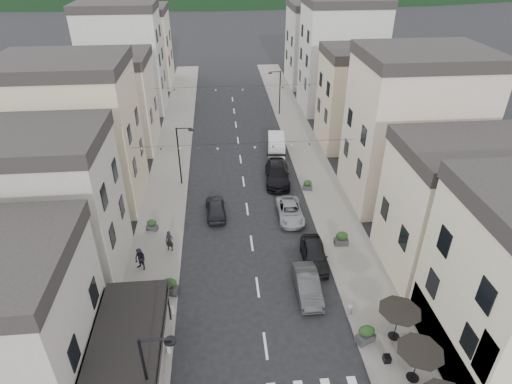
# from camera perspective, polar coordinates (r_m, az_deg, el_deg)

# --- Properties ---
(sidewalk_left) EXTENTS (4.00, 76.00, 0.12)m
(sidewalk_left) POSITION_cam_1_polar(r_m,az_deg,el_deg) (48.25, -11.11, 4.55)
(sidewalk_left) COLOR slate
(sidewalk_left) RESTS_ON ground
(sidewalk_right) EXTENTS (4.00, 76.00, 0.12)m
(sidewalk_right) POSITION_cam_1_polar(r_m,az_deg,el_deg) (48.90, 6.69, 5.32)
(sidewalk_right) COLOR slate
(sidewalk_right) RESTS_ON ground
(boutique_awning) EXTENTS (3.77, 7.50, 3.28)m
(boutique_awning) POSITION_cam_1_polar(r_m,az_deg,el_deg) (24.68, -16.18, -17.51)
(boutique_awning) COLOR black
(boutique_awning) RESTS_ON ground
(buildings_row_left) EXTENTS (10.20, 54.16, 14.00)m
(buildings_row_left) POSITION_cam_1_polar(r_m,az_deg,el_deg) (52.55, -19.10, 12.81)
(buildings_row_left) COLOR #A7A299
(buildings_row_left) RESTS_ON ground
(buildings_row_right) EXTENTS (10.20, 54.16, 14.50)m
(buildings_row_right) POSITION_cam_1_polar(r_m,az_deg,el_deg) (52.61, 13.84, 13.84)
(buildings_row_right) COLOR beige
(buildings_row_right) RESTS_ON ground
(cafe_terrace) EXTENTS (2.50, 8.10, 2.53)m
(cafe_terrace) POSITION_cam_1_polar(r_m,az_deg,el_deg) (25.33, 20.94, -19.61)
(cafe_terrace) COLOR black
(cafe_terrace) RESTS_ON ground
(streetlamp_left_near) EXTENTS (1.70, 0.56, 6.00)m
(streetlamp_left_near) POSITION_cam_1_polar(r_m,az_deg,el_deg) (22.10, -13.76, -22.34)
(streetlamp_left_near) COLOR black
(streetlamp_left_near) RESTS_ON ground
(streetlamp_left_far) EXTENTS (1.70, 0.56, 6.00)m
(streetlamp_left_far) POSITION_cam_1_polar(r_m,az_deg,el_deg) (41.13, -9.92, 5.50)
(streetlamp_left_far) COLOR black
(streetlamp_left_far) RESTS_ON ground
(streetlamp_right_far) EXTENTS (1.70, 0.56, 6.00)m
(streetlamp_right_far) POSITION_cam_1_polar(r_m,az_deg,el_deg) (58.30, 2.94, 13.63)
(streetlamp_right_far) COLOR black
(streetlamp_right_far) RESTS_ON ground
(bollards) EXTENTS (11.66, 10.26, 0.60)m
(bollards) POSITION_cam_1_polar(r_m,az_deg,el_deg) (26.62, 1.41, -20.07)
(bollards) COLOR gray
(bollards) RESTS_ON ground
(bunting_near) EXTENTS (19.00, 0.28, 0.62)m
(bunting_near) POSITION_cam_1_polar(r_m,az_deg,el_deg) (36.57, -1.40, 6.01)
(bunting_near) COLOR black
(bunting_near) RESTS_ON ground
(bunting_far) EXTENTS (19.00, 0.28, 0.62)m
(bunting_far) POSITION_cam_1_polar(r_m,az_deg,el_deg) (51.49, -2.69, 13.54)
(bunting_far) COLOR black
(bunting_far) RESTS_ON ground
(parked_car_a) EXTENTS (2.09, 4.60, 1.53)m
(parked_car_a) POSITION_cam_1_polar(r_m,az_deg,el_deg) (32.38, 7.78, -8.27)
(parked_car_a) COLOR black
(parked_car_a) RESTS_ON ground
(parked_car_b) EXTENTS (1.56, 4.39, 1.44)m
(parked_car_b) POSITION_cam_1_polar(r_m,az_deg,el_deg) (29.93, 6.88, -12.24)
(parked_car_b) COLOR #343436
(parked_car_b) RESTS_ON ground
(parked_car_c) EXTENTS (2.17, 4.62, 1.28)m
(parked_car_c) POSITION_cam_1_polar(r_m,az_deg,el_deg) (37.10, 4.54, -2.59)
(parked_car_c) COLOR gray
(parked_car_c) RESTS_ON ground
(parked_car_d) EXTENTS (2.78, 5.87, 1.65)m
(parked_car_d) POSITION_cam_1_polar(r_m,az_deg,el_deg) (42.49, 2.85, 2.47)
(parked_car_d) COLOR black
(parked_car_d) RESTS_ON ground
(parked_car_e) EXTENTS (1.90, 4.22, 1.41)m
(parked_car_e) POSITION_cam_1_polar(r_m,az_deg,el_deg) (37.45, -5.40, -2.15)
(parked_car_e) COLOR black
(parked_car_e) RESTS_ON ground
(delivery_van) EXTENTS (2.22, 4.62, 2.14)m
(delivery_van) POSITION_cam_1_polar(r_m,az_deg,el_deg) (47.89, 2.72, 6.24)
(delivery_van) COLOR #BBBBBD
(delivery_van) RESTS_ON ground
(pedestrian_a) EXTENTS (0.70, 0.54, 1.72)m
(pedestrian_a) POSITION_cam_1_polar(r_m,az_deg,el_deg) (33.69, -11.46, -6.41)
(pedestrian_a) COLOR black
(pedestrian_a) RESTS_ON sidewalk_left
(pedestrian_b) EXTENTS (1.12, 1.07, 1.81)m
(pedestrian_b) POSITION_cam_1_polar(r_m,az_deg,el_deg) (32.37, -15.17, -8.65)
(pedestrian_b) COLOR black
(pedestrian_b) RESTS_ON sidewalk_left
(planter_la) EXTENTS (1.27, 0.93, 1.28)m
(planter_la) POSITION_cam_1_polar(r_m,az_deg,el_deg) (30.19, -11.43, -12.22)
(planter_la) COLOR #28282A
(planter_la) RESTS_ON sidewalk_left
(planter_lb) EXTENTS (1.01, 0.78, 1.00)m
(planter_lb) POSITION_cam_1_polar(r_m,az_deg,el_deg) (36.40, -13.71, -4.29)
(planter_lb) COLOR #333336
(planter_lb) RESTS_ON sidewalk_left
(planter_ra) EXTENTS (1.27, 0.99, 1.25)m
(planter_ra) POSITION_cam_1_polar(r_m,az_deg,el_deg) (27.64, 14.47, -17.88)
(planter_ra) COLOR #323234
(planter_ra) RESTS_ON sidewalk_right
(planter_rb) EXTENTS (1.09, 0.63, 1.19)m
(planter_rb) POSITION_cam_1_polar(r_m,az_deg,el_deg) (34.41, 11.34, -6.09)
(planter_rb) COLOR #2C2C2E
(planter_rb) RESTS_ON sidewalk_right
(planter_rc) EXTENTS (1.01, 0.73, 1.01)m
(planter_rc) POSITION_cam_1_polar(r_m,az_deg,el_deg) (41.18, 6.88, 0.93)
(planter_rc) COLOR #303133
(planter_rc) RESTS_ON sidewalk_right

